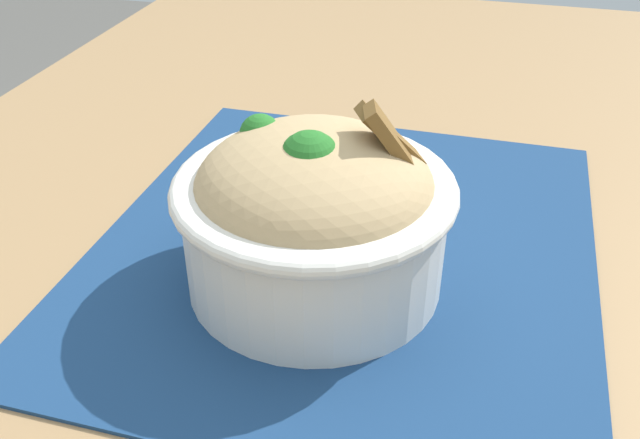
# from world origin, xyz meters

# --- Properties ---
(table) EXTENTS (1.37, 0.82, 0.78)m
(table) POSITION_xyz_m (0.00, 0.00, 0.71)
(table) COLOR #99754C
(table) RESTS_ON ground_plane
(placemat) EXTENTS (0.41, 0.36, 0.00)m
(placemat) POSITION_xyz_m (0.01, -0.01, 0.78)
(placemat) COLOR navy
(placemat) RESTS_ON table
(bowl) EXTENTS (0.18, 0.18, 0.13)m
(bowl) POSITION_xyz_m (-0.04, -0.00, 0.84)
(bowl) COLOR silver
(bowl) RESTS_ON placemat
(fork) EXTENTS (0.05, 0.13, 0.00)m
(fork) POSITION_xyz_m (0.08, -0.00, 0.78)
(fork) COLOR silver
(fork) RESTS_ON placemat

